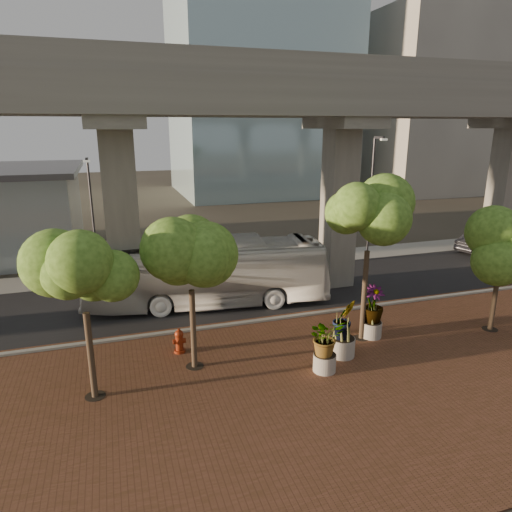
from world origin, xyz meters
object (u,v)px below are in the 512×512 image
object	(u,v)px
transit_bus	(207,273)
planter_front	(326,340)
parked_car	(479,243)
fire_hydrant	(179,341)

from	to	relation	value
transit_bus	planter_front	distance (m)	8.66
parked_car	fire_hydrant	world-z (taller)	parked_car
parked_car	fire_hydrant	distance (m)	25.73
parked_car	planter_front	xyz separation A→B (m)	(-18.93, -12.50, 0.69)
transit_bus	fire_hydrant	xyz separation A→B (m)	(-2.27, -4.97, -1.18)
transit_bus	parked_car	size ratio (longest dim) A/B	3.03
parked_car	planter_front	world-z (taller)	planter_front
fire_hydrant	planter_front	bearing A→B (deg)	-32.36
parked_car	planter_front	distance (m)	22.69
transit_bus	parked_car	world-z (taller)	transit_bus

